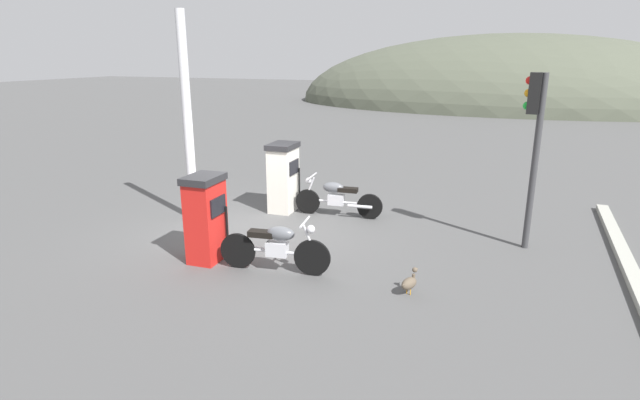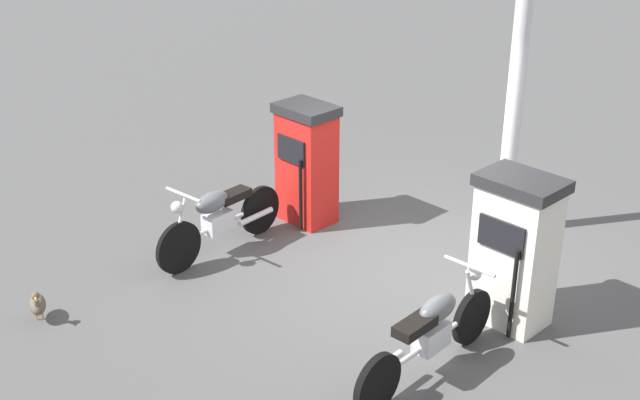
{
  "view_description": "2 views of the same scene",
  "coord_description": "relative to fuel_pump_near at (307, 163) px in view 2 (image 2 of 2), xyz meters",
  "views": [
    {
      "loc": [
        4.89,
        -8.68,
        3.56
      ],
      "look_at": [
        1.7,
        -0.48,
        1.0
      ],
      "focal_mm": 28.17,
      "sensor_mm": 36.0,
      "label": 1
    },
    {
      "loc": [
        6.28,
        5.74,
        4.69
      ],
      "look_at": [
        1.29,
        0.14,
        1.27
      ],
      "focal_mm": 46.27,
      "sensor_mm": 36.0,
      "label": 2
    }
  ],
  "objects": [
    {
      "name": "motorcycle_near_pump",
      "position": [
        1.37,
        -0.01,
        -0.32
      ],
      "size": [
        1.93,
        0.56,
        0.95
      ],
      "color": "black",
      "rests_on": "ground"
    },
    {
      "name": "fuel_pump_far",
      "position": [
        -0.0,
        3.19,
        0.02
      ],
      "size": [
        0.63,
        0.83,
        1.61
      ],
      "color": "silver",
      "rests_on": "ground"
    },
    {
      "name": "fuel_pump_near",
      "position": [
        0.0,
        0.0,
        0.0
      ],
      "size": [
        0.6,
        0.76,
        1.56
      ],
      "color": "red",
      "rests_on": "ground"
    },
    {
      "name": "wandering_duck",
      "position": [
        3.64,
        -0.04,
        -0.6
      ],
      "size": [
        0.28,
        0.39,
        0.41
      ],
      "color": "brown",
      "rests_on": "ground"
    },
    {
      "name": "ground_plane",
      "position": [
        0.02,
        1.59,
        -0.79
      ],
      "size": [
        120.0,
        120.0,
        0.0
      ],
      "primitive_type": "plane",
      "color": "#4C4C4C"
    },
    {
      "name": "motorcycle_far_pump",
      "position": [
        1.3,
        3.25,
        -0.35
      ],
      "size": [
        2.02,
        0.56,
        0.92
      ],
      "color": "black",
      "rests_on": "ground"
    },
    {
      "name": "canopy_support_pole",
      "position": [
        -1.62,
        1.9,
        1.35
      ],
      "size": [
        0.4,
        0.4,
        4.45
      ],
      "color": "silver",
      "rests_on": "ground"
    }
  ]
}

